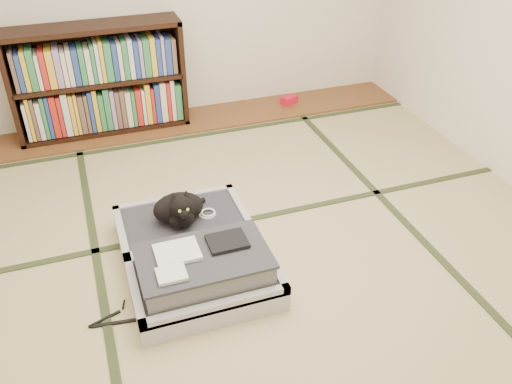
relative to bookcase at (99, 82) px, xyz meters
name	(u,v)px	position (x,y,z in m)	size (l,w,h in m)	color
floor	(267,256)	(0.74, -2.07, -0.45)	(4.50, 4.50, 0.00)	tan
wood_strip	(191,120)	(0.74, -0.07, -0.44)	(4.00, 0.50, 0.02)	brown
red_item	(289,100)	(1.71, -0.04, -0.40)	(0.15, 0.09, 0.07)	red
room_shell	(271,18)	(0.74, -2.07, 1.01)	(4.50, 4.50, 4.50)	white
tatami_borders	(242,212)	(0.74, -1.57, -0.45)	(4.00, 4.50, 0.01)	#2D381E
bookcase	(99,82)	(0.00, 0.00, 0.00)	(1.42, 0.32, 0.92)	black
suitcase	(195,256)	(0.29, -2.05, -0.34)	(0.81, 1.08, 0.32)	#B3B2B7
cat	(179,209)	(0.27, -1.76, -0.19)	(0.36, 0.36, 0.29)	black
cable_coil	(208,213)	(0.46, -1.73, -0.28)	(0.11, 0.11, 0.03)	white
hanger	(126,317)	(-0.16, -2.30, -0.44)	(0.39, 0.20, 0.01)	black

